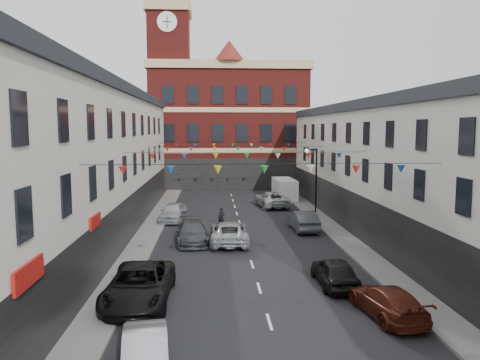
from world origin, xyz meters
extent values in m
plane|color=black|center=(0.00, 0.00, 0.00)|extent=(160.00, 160.00, 0.00)
cube|color=#605E5B|center=(-6.90, 2.00, 0.07)|extent=(1.80, 64.00, 0.15)
cube|color=#605E5B|center=(6.90, 2.00, 0.07)|extent=(1.80, 64.00, 0.15)
cube|color=silver|center=(-11.80, 1.00, 5.00)|extent=(8.00, 56.00, 10.00)
cube|color=black|center=(-11.80, 1.00, 10.35)|extent=(8.40, 56.00, 0.70)
cube|color=black|center=(-7.75, 1.00, 1.60)|extent=(0.12, 56.00, 3.20)
cube|color=silver|center=(11.80, 1.00, 4.50)|extent=(8.00, 56.00, 9.00)
cube|color=black|center=(11.80, 1.00, 9.35)|extent=(8.40, 56.00, 0.70)
cube|color=black|center=(7.75, 1.00, 1.60)|extent=(0.12, 56.00, 3.20)
cube|color=maroon|center=(0.00, 38.00, 7.50)|extent=(20.00, 12.00, 15.00)
cube|color=tan|center=(0.00, 38.00, 15.50)|extent=(20.60, 12.60, 1.00)
cone|color=maroon|center=(0.00, 33.00, 17.20)|extent=(4.00, 4.00, 2.60)
cube|color=maroon|center=(-7.50, 35.00, 12.00)|extent=(5.00, 5.00, 24.00)
cube|color=tan|center=(-7.50, 35.00, 22.50)|extent=(5.60, 5.60, 1.20)
cylinder|color=white|center=(-7.50, 32.45, 20.50)|extent=(2.40, 0.12, 2.40)
cube|color=#2F4F25|center=(-4.00, 62.00, 5.00)|extent=(40.00, 14.00, 10.00)
cylinder|color=black|center=(6.80, 14.00, 3.00)|extent=(0.14, 0.14, 6.00)
cylinder|color=black|center=(6.40, 14.00, 5.90)|extent=(0.90, 0.10, 0.10)
sphere|color=beige|center=(5.95, 14.00, 5.80)|extent=(0.36, 0.36, 0.36)
imported|color=#A8A9B0|center=(-4.39, -11.71, 0.66)|extent=(1.92, 4.18, 1.33)
imported|color=black|center=(-5.50, -5.60, 0.82)|extent=(2.85, 5.97, 1.64)
imported|color=#3B3F42|center=(-3.60, 5.26, 0.73)|extent=(2.41, 5.14, 1.45)
imported|color=#9FA3A8|center=(-5.50, 12.86, 0.78)|extent=(2.33, 4.73, 1.55)
imported|color=#4C1A0F|center=(4.88, -7.77, 0.65)|extent=(2.39, 4.68, 1.30)
imported|color=black|center=(3.73, -3.90, 0.71)|extent=(1.72, 4.18, 1.42)
imported|color=#43454A|center=(4.63, 8.73, 0.76)|extent=(1.85, 4.71, 1.53)
imported|color=#B1B4B6|center=(3.60, 19.48, 0.77)|extent=(3.27, 5.81, 1.53)
imported|color=#9DA0A3|center=(-1.12, 4.96, 0.76)|extent=(2.57, 5.46, 1.51)
cube|color=white|center=(5.60, 23.94, 1.14)|extent=(2.16, 5.24, 2.29)
imported|color=black|center=(-1.51, 10.31, 0.77)|extent=(0.66, 0.55, 1.55)
camera|label=1|loc=(-2.27, -25.87, 7.71)|focal=35.00mm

